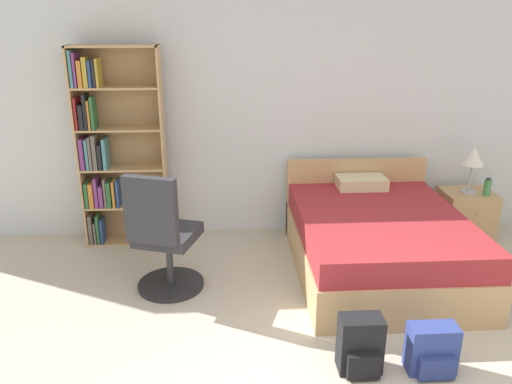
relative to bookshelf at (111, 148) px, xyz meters
The scene contains 9 objects.
wall_back 1.85m from the bookshelf, ahead, with size 9.00×0.06×2.60m.
bookshelf is the anchor object (origin of this frame).
bed 2.77m from the bookshelf, 17.23° to the right, with size 1.49×1.92×0.85m.
office_chair 1.36m from the bookshelf, 60.40° to the right, with size 0.61×0.68×1.12m.
nightstand 3.82m from the bookshelf, ahead, with size 0.53×0.47×0.52m.
table_lamp 3.73m from the bookshelf, ahead, with size 0.22×0.22×0.50m.
water_bottle 3.90m from the bookshelf, ahead, with size 0.07×0.07×0.19m.
backpack_blue 3.48m from the bookshelf, 41.50° to the right, with size 0.33×0.22×0.35m.
backpack_black 3.11m from the bookshelf, 47.01° to the right, with size 0.29×0.24×0.40m.
Camera 1 is at (-0.64, -1.98, 2.30)m, focal length 35.00 mm.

